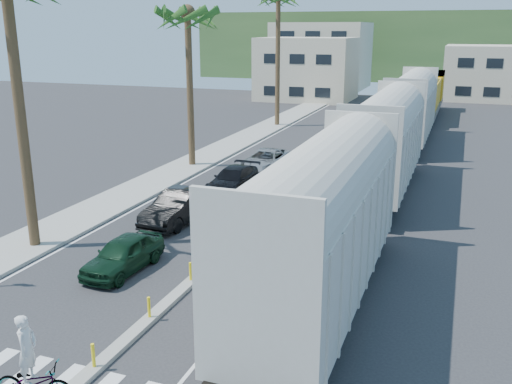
% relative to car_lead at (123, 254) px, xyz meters
% --- Properties ---
extents(ground, '(140.00, 140.00, 0.00)m').
position_rel_car_lead_xyz_m(ground, '(2.99, -5.18, -0.69)').
color(ground, '#28282B').
rests_on(ground, ground).
extents(sidewalk, '(3.00, 90.00, 0.15)m').
position_rel_car_lead_xyz_m(sidewalk, '(-5.51, 19.82, -0.61)').
color(sidewalk, gray).
rests_on(sidewalk, ground).
extents(rails, '(1.56, 100.00, 0.06)m').
position_rel_car_lead_xyz_m(rails, '(7.99, 22.82, -0.66)').
color(rails, black).
rests_on(rails, ground).
extents(median, '(0.45, 60.00, 0.85)m').
position_rel_car_lead_xyz_m(median, '(2.99, 14.78, -0.60)').
color(median, gray).
rests_on(median, ground).
extents(lane_markings, '(9.42, 90.00, 0.01)m').
position_rel_car_lead_xyz_m(lane_markings, '(0.84, 19.82, -0.68)').
color(lane_markings, silver).
rests_on(lane_markings, ground).
extents(freight_train, '(3.00, 60.94, 5.85)m').
position_rel_car_lead_xyz_m(freight_train, '(7.99, 20.29, 2.22)').
color(freight_train, '#B7B4A8').
rests_on(freight_train, ground).
extents(palm_trees, '(3.50, 37.20, 13.75)m').
position_rel_car_lead_xyz_m(palm_trees, '(-5.11, 17.52, 10.12)').
color(palm_trees, brown).
rests_on(palm_trees, ground).
extents(buildings, '(38.00, 27.00, 10.00)m').
position_rel_car_lead_xyz_m(buildings, '(-3.42, 66.48, 3.67)').
color(buildings, '#B7AC91').
rests_on(buildings, ground).
extents(hillside, '(80.00, 20.00, 12.00)m').
position_rel_car_lead_xyz_m(hillside, '(2.99, 94.82, 5.31)').
color(hillside, '#385628').
rests_on(hillside, ground).
extents(car_lead, '(2.02, 4.20, 1.38)m').
position_rel_car_lead_xyz_m(car_lead, '(0.00, 0.00, 0.00)').
color(car_lead, black).
rests_on(car_lead, ground).
extents(car_second, '(2.53, 5.16, 1.60)m').
position_rel_car_lead_xyz_m(car_second, '(-0.65, 5.95, 0.11)').
color(car_second, black).
rests_on(car_second, ground).
extents(car_third, '(2.23, 4.88, 1.38)m').
position_rel_car_lead_xyz_m(car_third, '(-0.30, 12.00, 0.00)').
color(car_third, black).
rests_on(car_third, ground).
extents(car_rear, '(2.68, 5.39, 1.46)m').
position_rel_car_lead_xyz_m(car_rear, '(-0.05, 17.14, 0.04)').
color(car_rear, '#A0A2A5').
rests_on(car_rear, ground).
extents(cyclist, '(1.58, 2.32, 2.40)m').
position_rel_car_lead_xyz_m(cyclist, '(2.35, -7.79, 0.07)').
color(cyclist, '#9EA0A5').
rests_on(cyclist, ground).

